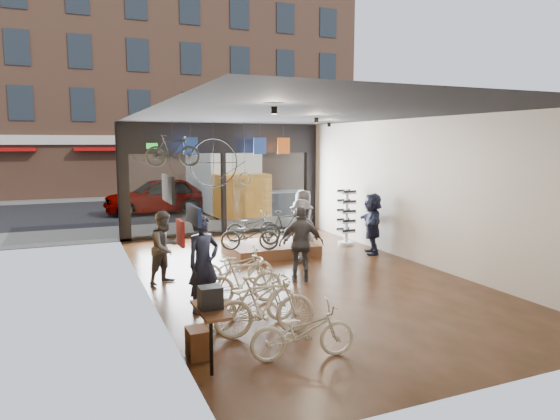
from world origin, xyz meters
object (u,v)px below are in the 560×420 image
floor_bike_0 (303,331)px  floor_bike_3 (243,280)px  hung_bike (173,151)px  street_car (159,196)px  sunglasses_rack (346,217)px  floor_bike_2 (251,300)px  customer_3 (302,231)px  display_bike_left (250,235)px  customer_5 (372,223)px  box_truck (228,183)px  display_bike_mid (286,227)px  penny_farthing (224,164)px  display_platform (270,249)px  display_bike_right (252,226)px  floor_bike_1 (265,306)px  customer_2 (301,244)px  customer_4 (303,219)px  customer_1 (165,247)px  customer_0 (203,264)px  floor_bike_4 (235,268)px

floor_bike_0 → floor_bike_3: (-0.01, 2.68, 0.07)m
hung_bike → floor_bike_0: bearing=-166.7°
street_car → sunglasses_rack: (4.19, -9.30, 0.06)m
floor_bike_2 → customer_3: customer_3 is taller
floor_bike_0 → display_bike_left: (1.34, 6.09, 0.29)m
floor_bike_2 → customer_5: 6.53m
floor_bike_3 → customer_3: size_ratio=0.96×
box_truck → display_bike_left: (-2.20, -9.16, -0.64)m
floor_bike_3 → sunglasses_rack: 6.45m
floor_bike_0 → floor_bike_2: 1.56m
display_bike_left → display_bike_mid: 1.34m
box_truck → penny_farthing: (-2.17, -6.71, 1.15)m
display_platform → display_bike_right: 0.93m
floor_bike_1 → display_platform: 6.13m
street_car → display_bike_mid: (1.97, -9.71, -0.03)m
floor_bike_1 → sunglasses_rack: bearing=-33.5°
floor_bike_1 → customer_2: 3.40m
penny_farthing → hung_bike: size_ratio=1.20×
display_bike_right → hung_bike: size_ratio=1.01×
customer_4 → penny_farthing: size_ratio=0.93×
floor_bike_3 → customer_1: size_ratio=0.98×
floor_bike_1 → customer_2: size_ratio=0.98×
display_bike_mid → sunglasses_rack: sunglasses_rack is taller
display_platform → penny_farthing: (-0.80, 1.87, 2.35)m
display_bike_right → sunglasses_rack: (2.98, -0.39, 0.15)m
customer_0 → customer_2: (2.59, 1.20, -0.05)m
floor_bike_4 → display_bike_mid: (2.41, 2.70, 0.33)m
street_car → penny_farthing: 7.93m
street_car → box_truck: 3.13m
floor_bike_3 → hung_bike: hung_bike is taller
display_platform → penny_farthing: bearing=113.1°
floor_bike_0 → sunglasses_rack: bearing=-25.3°
floor_bike_2 → penny_farthing: size_ratio=0.94×
display_platform → customer_3: customer_3 is taller
street_car → floor_bike_4: 12.42m
display_platform → customer_4: size_ratio=1.36×
penny_farthing → customer_1: bearing=-123.9°
box_truck → floor_bike_2: size_ratio=3.85×
customer_1 → floor_bike_4: bearing=-69.5°
display_platform → customer_4: 1.44m
floor_bike_2 → customer_1: (-0.88, 3.27, 0.36)m
box_truck → hung_bike: hung_bike is taller
box_truck → floor_bike_2: box_truck is taller
floor_bike_4 → display_bike_mid: bearing=-33.1°
street_car → floor_bike_2: (-0.88, -14.71, -0.34)m
floor_bike_3 → customer_0: 0.93m
customer_2 → sunglasses_rack: size_ratio=1.01×
street_car → customer_3: size_ratio=2.81×
customer_5 → penny_farthing: bearing=-105.5°
display_bike_right → hung_bike: hung_bike is taller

